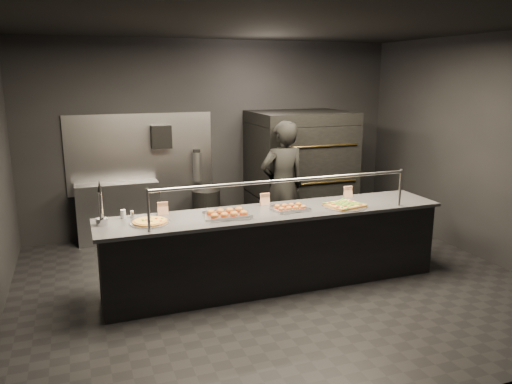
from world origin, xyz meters
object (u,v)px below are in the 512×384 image
at_px(prep_shelf, 118,212).
at_px(worker, 283,186).
at_px(towel_dispenser, 161,137).
at_px(fire_extinguisher, 197,166).
at_px(round_pizza, 150,222).
at_px(square_pizza, 345,205).
at_px(service_counter, 275,248).
at_px(slider_tray_a, 227,214).
at_px(pizza_oven, 300,171).
at_px(trash_bin, 206,213).
at_px(beer_tap, 101,212).
at_px(slider_tray_b, 290,208).

relative_size(prep_shelf, worker, 0.65).
bearing_deg(towel_dispenser, fire_extinguisher, 1.04).
xyz_separation_m(towel_dispenser, round_pizza, (-0.55, -2.40, -0.61)).
height_order(prep_shelf, square_pizza, square_pizza).
height_order(service_counter, towel_dispenser, towel_dispenser).
distance_m(slider_tray_a, worker, 1.68).
relative_size(pizza_oven, trash_bin, 2.60).
bearing_deg(fire_extinguisher, trash_bin, -79.46).
distance_m(prep_shelf, worker, 2.52).
height_order(beer_tap, slider_tray_b, beer_tap).
bearing_deg(slider_tray_b, square_pizza, -8.33).
bearing_deg(trash_bin, square_pizza, -62.79).
bearing_deg(slider_tray_a, beer_tap, 173.58).
bearing_deg(beer_tap, round_pizza, -13.24).
distance_m(prep_shelf, square_pizza, 3.49).
bearing_deg(worker, service_counter, 60.71).
bearing_deg(trash_bin, pizza_oven, -7.69).
height_order(pizza_oven, square_pizza, pizza_oven).
bearing_deg(slider_tray_b, worker, 71.00).
bearing_deg(slider_tray_a, prep_shelf, 112.94).
height_order(pizza_oven, towel_dispenser, pizza_oven).
bearing_deg(fire_extinguisher, square_pizza, -64.57).
bearing_deg(round_pizza, slider_tray_b, -0.66).
bearing_deg(pizza_oven, fire_extinguisher, 162.11).
bearing_deg(worker, prep_shelf, -30.58).
bearing_deg(fire_extinguisher, prep_shelf, -176.34).
height_order(slider_tray_b, square_pizza, slider_tray_b).
height_order(service_counter, prep_shelf, service_counter).
bearing_deg(trash_bin, worker, -47.39).
height_order(prep_shelf, towel_dispenser, towel_dispenser).
distance_m(towel_dispenser, square_pizza, 3.12).
bearing_deg(towel_dispenser, trash_bin, -25.47).
relative_size(slider_tray_b, trash_bin, 0.63).
xyz_separation_m(towel_dispenser, trash_bin, (0.61, -0.29, -1.18)).
bearing_deg(slider_tray_b, slider_tray_a, -178.72).
height_order(prep_shelf, slider_tray_a, slider_tray_a).
distance_m(pizza_oven, fire_extinguisher, 1.63).
bearing_deg(service_counter, square_pizza, -8.27).
distance_m(fire_extinguisher, square_pizza, 2.80).
xyz_separation_m(pizza_oven, square_pizza, (-0.35, -2.02, -0.03)).
height_order(fire_extinguisher, slider_tray_a, fire_extinguisher).
bearing_deg(slider_tray_a, fire_extinguisher, 84.16).
xyz_separation_m(prep_shelf, trash_bin, (1.31, -0.22, -0.08)).
distance_m(pizza_oven, round_pizza, 3.26).
bearing_deg(towel_dispenser, round_pizza, -102.92).
xyz_separation_m(pizza_oven, trash_bin, (-1.49, 0.20, -0.60)).
bearing_deg(fire_extinguisher, slider_tray_b, -77.69).
bearing_deg(towel_dispenser, prep_shelf, -174.29).
height_order(fire_extinguisher, square_pizza, fire_extinguisher).
bearing_deg(square_pizza, worker, 101.84).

